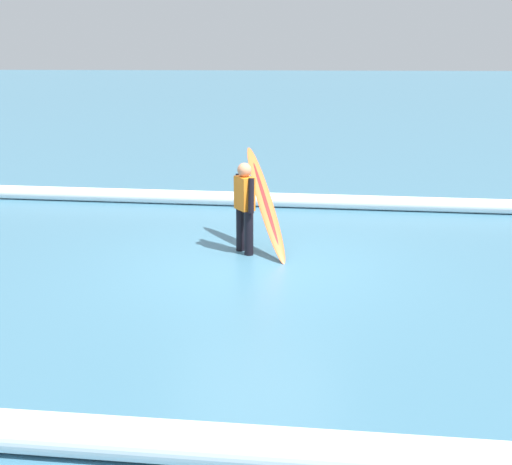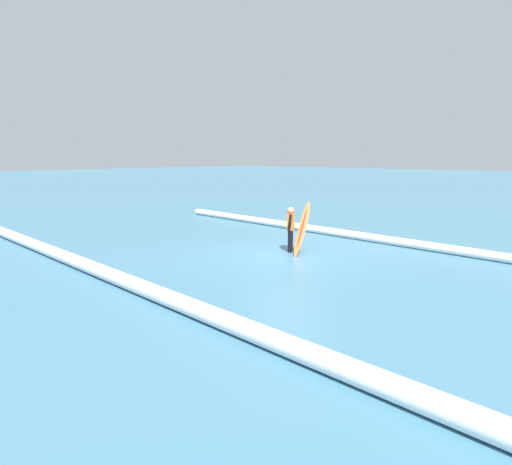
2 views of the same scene
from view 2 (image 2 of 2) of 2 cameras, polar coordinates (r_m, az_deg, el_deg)
ground_plane at (r=14.03m, az=3.50°, el=-2.88°), size 177.22×177.22×0.00m
surfer at (r=14.49m, az=4.35°, el=0.72°), size 0.35×0.57×1.42m
surfboard at (r=14.47m, az=5.80°, el=0.54°), size 0.88×1.67×1.55m
wave_crest_foreground at (r=15.93m, az=19.01°, el=-1.36°), size 24.10×2.03×0.29m
wave_crest_midground at (r=11.02m, az=-16.11°, el=-5.82°), size 21.82×1.58×0.34m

